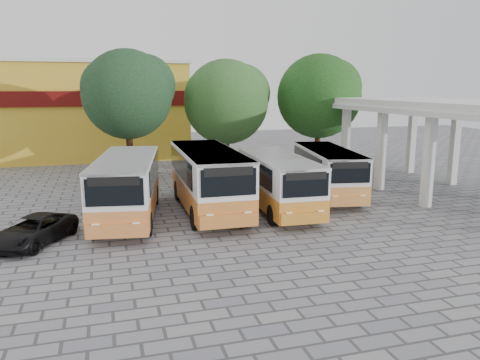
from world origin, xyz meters
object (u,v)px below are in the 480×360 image
object	(u,v)px
bus_centre_right	(278,179)
bus_far_right	(328,169)
parked_car	(33,230)
bus_far_left	(127,184)
bus_centre_left	(208,176)

from	to	relation	value
bus_centre_right	bus_far_right	world-z (taller)	bus_centre_right
bus_centre_right	parked_car	bearing A→B (deg)	-166.36
bus_far_left	parked_car	size ratio (longest dim) A/B	2.13
bus_centre_left	bus_far_right	bearing A→B (deg)	11.67
bus_far_right	parked_car	size ratio (longest dim) A/B	1.95
bus_centre_left	bus_centre_right	bearing A→B (deg)	-10.88
bus_centre_left	bus_far_right	xyz separation A→B (m)	(7.20, 1.33, -0.24)
bus_far_left	bus_far_right	world-z (taller)	bus_far_left
bus_centre_right	parked_car	xyz separation A→B (m)	(-11.16, -2.13, -1.04)
bus_far_right	parked_car	bearing A→B (deg)	-154.18
bus_centre_left	parked_car	world-z (taller)	bus_centre_left
bus_far_left	bus_centre_left	world-z (taller)	bus_centre_left
bus_centre_right	bus_far_right	distance (m)	4.32
bus_centre_left	bus_centre_right	world-z (taller)	bus_centre_left
bus_centre_right	bus_far_right	bearing A→B (deg)	31.30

